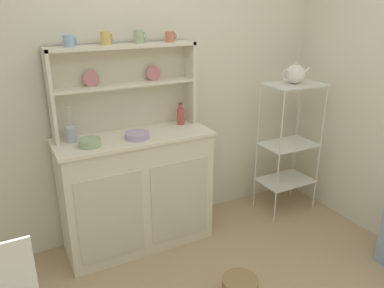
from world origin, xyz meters
name	(u,v)px	position (x,y,z in m)	size (l,w,h in m)	color
wall_back	(141,81)	(0.00, 1.62, 1.25)	(3.84, 0.05, 2.50)	silver
hutch_cabinet	(137,190)	(-0.17, 1.37, 0.47)	(1.15, 0.45, 0.91)	silver
hutch_shelf_unit	(123,80)	(-0.17, 1.53, 1.29)	(1.07, 0.18, 0.64)	beige
bakers_rack	(289,136)	(1.21, 1.25, 0.71)	(0.48, 0.32, 1.18)	silver
floor_basket	(240,288)	(0.19, 0.47, 0.07)	(0.24, 0.24, 0.14)	#93754C
cup_sky_0	(69,41)	(-0.54, 1.49, 1.59)	(0.08, 0.07, 0.08)	#8EB2D1
cup_gold_1	(106,38)	(-0.29, 1.49, 1.59)	(0.08, 0.07, 0.09)	#DBB760
cup_sage_2	(139,37)	(-0.05, 1.49, 1.60)	(0.08, 0.07, 0.09)	#9EB78E
cup_terracotta_3	(170,37)	(0.19, 1.49, 1.59)	(0.08, 0.07, 0.08)	#C67556
bowl_mixing_large	(90,143)	(-0.51, 1.29, 0.94)	(0.15, 0.15, 0.05)	#9EB78E
bowl_floral_medium	(137,135)	(-0.17, 1.29, 0.93)	(0.17, 0.17, 0.05)	#B79ECC
jam_bottle	(181,116)	(0.25, 1.45, 0.98)	(0.06, 0.06, 0.18)	#B74C47
utensil_jar	(71,134)	(-0.60, 1.45, 0.97)	(0.08, 0.08, 0.25)	#B2B7C6
porcelain_teapot	(295,74)	(1.21, 1.25, 1.26)	(0.25, 0.16, 0.18)	white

